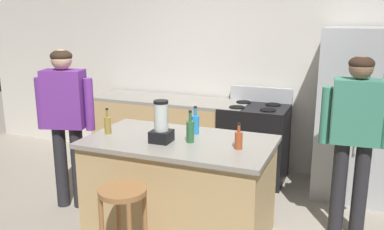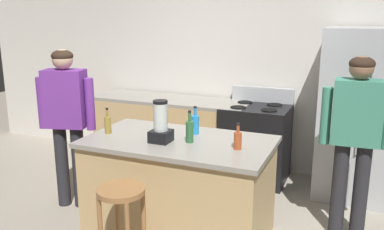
{
  "view_description": "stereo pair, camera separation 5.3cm",
  "coord_description": "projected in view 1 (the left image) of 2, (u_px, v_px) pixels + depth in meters",
  "views": [
    {
      "loc": [
        1.37,
        -3.14,
        1.98
      ],
      "look_at": [
        0.0,
        0.3,
        1.05
      ],
      "focal_mm": 38.74,
      "sensor_mm": 36.0,
      "label": 1
    },
    {
      "loc": [
        1.42,
        -3.12,
        1.98
      ],
      "look_at": [
        0.0,
        0.3,
        1.05
      ],
      "focal_mm": 38.74,
      "sensor_mm": 36.0,
      "label": 2
    }
  ],
  "objects": [
    {
      "name": "back_counter_run",
      "position": [
        170.0,
        133.0,
        5.38
      ],
      "size": [
        2.0,
        0.64,
        0.9
      ],
      "color": "tan",
      "rests_on": "ground_plane"
    },
    {
      "name": "bar_stool",
      "position": [
        123.0,
        209.0,
        3.08
      ],
      "size": [
        0.36,
        0.36,
        0.72
      ],
      "color": "#9E6B3D",
      "rests_on": "ground_plane"
    },
    {
      "name": "bottle_vinegar",
      "position": [
        108.0,
        124.0,
        3.74
      ],
      "size": [
        0.06,
        0.06,
        0.24
      ],
      "color": "olive",
      "rests_on": "kitchen_island"
    },
    {
      "name": "kitchen_island",
      "position": [
        180.0,
        188.0,
        3.69
      ],
      "size": [
        1.62,
        0.92,
        0.9
      ],
      "color": "tan",
      "rests_on": "ground_plane"
    },
    {
      "name": "blender_appliance",
      "position": [
        161.0,
        125.0,
        3.48
      ],
      "size": [
        0.17,
        0.17,
        0.36
      ],
      "color": "black",
      "rests_on": "kitchen_island"
    },
    {
      "name": "person_by_island_left",
      "position": [
        66.0,
        114.0,
        4.12
      ],
      "size": [
        0.59,
        0.32,
        1.63
      ],
      "color": "#26262B",
      "rests_on": "ground_plane"
    },
    {
      "name": "stove_range",
      "position": [
        254.0,
        142.0,
        4.95
      ],
      "size": [
        0.76,
        0.65,
        1.08
      ],
      "color": "black",
      "rests_on": "ground_plane"
    },
    {
      "name": "back_wall",
      "position": [
        240.0,
        63.0,
        5.23
      ],
      "size": [
        8.0,
        0.1,
        2.7
      ],
      "primitive_type": "cube",
      "color": "silver",
      "rests_on": "ground_plane"
    },
    {
      "name": "bottle_olive_oil",
      "position": [
        190.0,
        131.0,
        3.49
      ],
      "size": [
        0.07,
        0.07,
        0.28
      ],
      "color": "#2D6638",
      "rests_on": "kitchen_island"
    },
    {
      "name": "person_by_sink_right",
      "position": [
        355.0,
        130.0,
        3.56
      ],
      "size": [
        0.59,
        0.25,
        1.63
      ],
      "color": "#26262B",
      "rests_on": "ground_plane"
    },
    {
      "name": "bottle_cooking_sauce",
      "position": [
        239.0,
        140.0,
        3.32
      ],
      "size": [
        0.06,
        0.06,
        0.22
      ],
      "color": "#B24C26",
      "rests_on": "kitchen_island"
    },
    {
      "name": "bottle_soda",
      "position": [
        195.0,
        124.0,
        3.73
      ],
      "size": [
        0.07,
        0.07,
        0.26
      ],
      "color": "#268CD8",
      "rests_on": "kitchen_island"
    },
    {
      "name": "refrigerator",
      "position": [
        362.0,
        115.0,
        4.4
      ],
      "size": [
        0.9,
        0.73,
        1.82
      ],
      "color": "#B7BABF",
      "rests_on": "ground_plane"
    }
  ]
}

